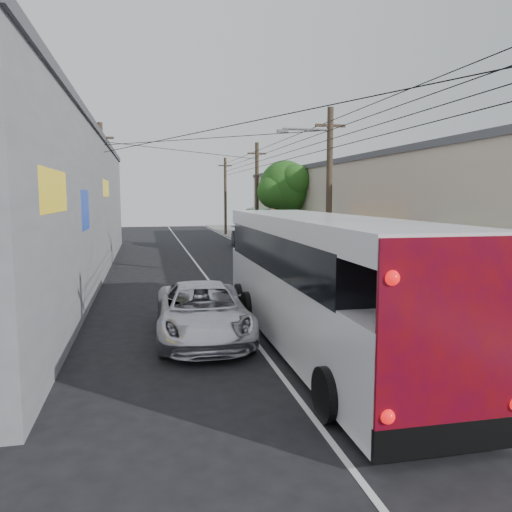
{
  "coord_description": "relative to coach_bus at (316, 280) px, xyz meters",
  "views": [
    {
      "loc": [
        -2.94,
        -8.45,
        4.08
      ],
      "look_at": [
        0.73,
        8.12,
        2.04
      ],
      "focal_mm": 35.0,
      "sensor_mm": 36.0,
      "label": 1
    }
  ],
  "objects": [
    {
      "name": "jeepney",
      "position": [
        -2.91,
        1.54,
        -1.06
      ],
      "size": [
        2.76,
        5.67,
        1.55
      ],
      "primitive_type": "imported",
      "rotation": [
        0.0,
        0.0,
        -0.03
      ],
      "color": "silver",
      "rests_on": "ground"
    },
    {
      "name": "pedestrian_near",
      "position": [
        4.29,
        5.49,
        -0.79
      ],
      "size": [
        0.69,
        0.47,
        1.86
      ],
      "primitive_type": "imported",
      "rotation": [
        0.0,
        0.0,
        3.11
      ],
      "color": "pink",
      "rests_on": "sidewalk"
    },
    {
      "name": "parked_car_mid",
      "position": [
        3.09,
        19.28,
        -1.04
      ],
      "size": [
        2.28,
        4.84,
        1.6
      ],
      "primitive_type": "imported",
      "rotation": [
        0.0,
        0.0,
        0.08
      ],
      "color": "#25262B",
      "rests_on": "ground"
    },
    {
      "name": "building_left",
      "position": [
        -10.01,
        13.89,
        1.81
      ],
      "size": [
        7.2,
        36.0,
        7.25
      ],
      "color": "gray",
      "rests_on": "ground"
    },
    {
      "name": "parked_car_far",
      "position": [
        3.09,
        27.24,
        -1.2
      ],
      "size": [
        1.76,
        3.99,
        1.27
      ],
      "primitive_type": "imported",
      "rotation": [
        0.0,
        0.0,
        -0.11
      ],
      "color": "black",
      "rests_on": "ground"
    },
    {
      "name": "street_tree",
      "position": [
        5.36,
        21.91,
        2.83
      ],
      "size": [
        4.4,
        4.0,
        6.6
      ],
      "color": "#3F2B19",
      "rests_on": "ground"
    },
    {
      "name": "coach_bus",
      "position": [
        0.0,
        0.0,
        0.0
      ],
      "size": [
        2.9,
        12.37,
        3.56
      ],
      "rotation": [
        0.0,
        0.0,
        -0.01
      ],
      "color": "white",
      "rests_on": "ground"
    },
    {
      "name": "parked_suv",
      "position": [
        2.45,
        11.62,
        -1.0
      ],
      "size": [
        3.06,
        6.05,
        1.68
      ],
      "primitive_type": "imported",
      "rotation": [
        0.0,
        0.0,
        -0.13
      ],
      "color": "#9B9AA2",
      "rests_on": "ground"
    },
    {
      "name": "sidewalk",
      "position": [
        4.99,
        15.9,
        -1.78
      ],
      "size": [
        3.0,
        80.0,
        0.12
      ],
      "primitive_type": "cube",
      "color": "slate",
      "rests_on": "ground"
    },
    {
      "name": "utility_poles",
      "position": [
        1.62,
        16.22,
        2.29
      ],
      "size": [
        11.8,
        45.28,
        8.0
      ],
      "color": "#473828",
      "rests_on": "ground"
    },
    {
      "name": "building_right",
      "position": [
        9.48,
        17.9,
        1.31
      ],
      "size": [
        7.09,
        40.0,
        6.25
      ],
      "color": "beige",
      "rests_on": "ground"
    },
    {
      "name": "ground",
      "position": [
        -1.51,
        -4.1,
        -1.84
      ],
      "size": [
        120.0,
        120.0,
        0.0
      ],
      "primitive_type": "plane",
      "color": "black",
      "rests_on": "ground"
    },
    {
      "name": "pedestrian_far",
      "position": [
        6.09,
        10.4,
        -0.97
      ],
      "size": [
        0.74,
        0.58,
        1.5
      ],
      "primitive_type": "imported",
      "rotation": [
        0.0,
        0.0,
        3.13
      ],
      "color": "#809BBB",
      "rests_on": "sidewalk"
    }
  ]
}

